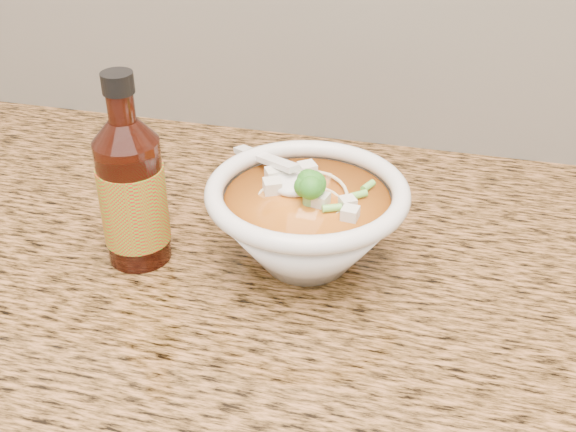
# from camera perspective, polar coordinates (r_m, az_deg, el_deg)

# --- Properties ---
(counter_slab) EXTENTS (4.00, 0.68, 0.04)m
(counter_slab) POSITION_cam_1_polar(r_m,az_deg,el_deg) (0.76, 7.70, -6.19)
(counter_slab) COLOR #986237
(counter_slab) RESTS_ON cabinet
(soup_bowl) EXTENTS (0.21, 0.21, 0.12)m
(soup_bowl) POSITION_cam_1_polar(r_m,az_deg,el_deg) (0.74, 1.49, -0.52)
(soup_bowl) COLOR white
(soup_bowl) RESTS_ON counter_slab
(hot_sauce_bottle) EXTENTS (0.07, 0.07, 0.21)m
(hot_sauce_bottle) POSITION_cam_1_polar(r_m,az_deg,el_deg) (0.75, -12.19, 1.78)
(hot_sauce_bottle) COLOR #3F1108
(hot_sauce_bottle) RESTS_ON counter_slab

